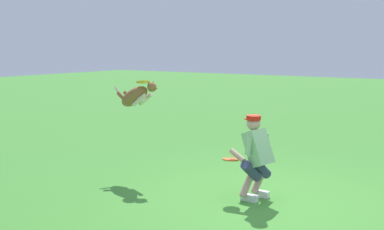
# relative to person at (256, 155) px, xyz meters

# --- Properties ---
(ground_plane) EXTENTS (60.00, 60.00, 0.00)m
(ground_plane) POSITION_rel_person_xyz_m (-0.18, 0.07, -0.70)
(ground_plane) COLOR #418932
(person) EXTENTS (0.65, 0.66, 1.29)m
(person) POSITION_rel_person_xyz_m (0.00, 0.00, 0.00)
(person) COLOR silver
(person) RESTS_ON ground_plane
(dog) EXTENTS (1.08, 0.33, 0.58)m
(dog) POSITION_rel_person_xyz_m (2.50, -0.18, 0.74)
(dog) COLOR brown
(frisbee_flying) EXTENTS (0.31, 0.31, 0.09)m
(frisbee_flying) POSITION_rel_person_xyz_m (2.32, -0.16, 1.00)
(frisbee_flying) COLOR yellow
(frisbee_held) EXTENTS (0.36, 0.36, 0.05)m
(frisbee_held) POSITION_rel_person_xyz_m (0.35, 0.16, -0.09)
(frisbee_held) COLOR #E25C24
(frisbee_held) RESTS_ON person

